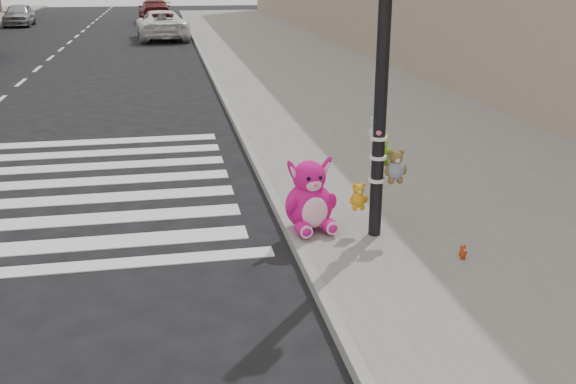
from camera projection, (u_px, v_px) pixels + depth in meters
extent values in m
plane|color=black|center=(178.00, 336.00, 6.33)|extent=(120.00, 120.00, 0.00)
cube|color=slate|center=(364.00, 107.00, 16.46)|extent=(7.00, 80.00, 0.14)
cube|color=gray|center=(230.00, 112.00, 15.85)|extent=(0.12, 80.00, 0.15)
cylinder|color=black|center=(382.00, 82.00, 7.75)|extent=(0.16, 0.16, 4.00)
cylinder|color=white|center=(377.00, 180.00, 8.16)|extent=(0.22, 0.22, 0.04)
cylinder|color=white|center=(378.00, 157.00, 8.06)|extent=(0.22, 0.22, 0.04)
cylinder|color=white|center=(379.00, 138.00, 7.98)|extent=(0.22, 0.22, 0.04)
ellipsoid|color=#D6127D|center=(303.00, 231.00, 8.28)|extent=(0.25, 0.36, 0.18)
ellipsoid|color=#D6127D|center=(329.00, 227.00, 8.39)|extent=(0.25, 0.36, 0.18)
ellipsoid|color=#D6127D|center=(309.00, 206.00, 8.51)|extent=(0.71, 0.63, 0.64)
ellipsoid|color=#F9BFD1|center=(315.00, 213.00, 8.32)|extent=(0.37, 0.17, 0.42)
sphere|color=#D6127D|center=(309.00, 177.00, 8.37)|extent=(0.50, 0.50, 0.44)
ellipsoid|color=#D6127D|center=(294.00, 174.00, 8.31)|extent=(0.31, 0.13, 0.44)
ellipsoid|color=#D6127D|center=(323.00, 171.00, 8.43)|extent=(0.31, 0.13, 0.44)
imported|color=white|center=(162.00, 25.00, 32.52)|extent=(2.75, 5.36, 1.45)
imported|color=#5C1C1A|center=(155.00, 11.00, 42.90)|extent=(2.37, 5.22, 1.48)
imported|color=#A6A5AA|center=(19.00, 15.00, 40.17)|extent=(1.79, 4.11, 1.38)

